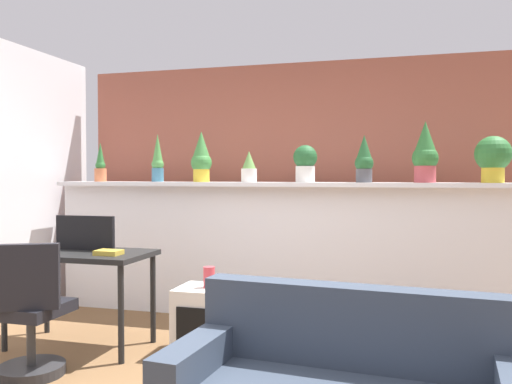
# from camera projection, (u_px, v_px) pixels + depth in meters

# --- Properties ---
(divider_wall) EXTENTS (4.53, 0.16, 1.24)m
(divider_wall) POSITION_uv_depth(u_px,v_px,m) (281.00, 253.00, 4.92)
(divider_wall) COLOR silver
(divider_wall) RESTS_ON ground
(plant_shelf) EXTENTS (4.53, 0.33, 0.04)m
(plant_shelf) POSITION_uv_depth(u_px,v_px,m) (280.00, 184.00, 4.86)
(plant_shelf) COLOR silver
(plant_shelf) RESTS_ON divider_wall
(brick_wall_behind) EXTENTS (4.53, 0.10, 2.50)m
(brick_wall_behind) POSITION_uv_depth(u_px,v_px,m) (294.00, 185.00, 5.48)
(brick_wall_behind) COLOR #9E5442
(brick_wall_behind) RESTS_ON ground
(potted_plant_0) EXTENTS (0.12, 0.12, 0.40)m
(potted_plant_0) POSITION_uv_depth(u_px,v_px,m) (100.00, 165.00, 5.36)
(potted_plant_0) COLOR #C66B42
(potted_plant_0) RESTS_ON plant_shelf
(potted_plant_1) EXTENTS (0.12, 0.12, 0.48)m
(potted_plant_1) POSITION_uv_depth(u_px,v_px,m) (158.00, 160.00, 5.22)
(potted_plant_1) COLOR #386B84
(potted_plant_1) RESTS_ON plant_shelf
(potted_plant_2) EXTENTS (0.20, 0.20, 0.49)m
(potted_plant_2) POSITION_uv_depth(u_px,v_px,m) (201.00, 158.00, 5.07)
(potted_plant_2) COLOR gold
(potted_plant_2) RESTS_ON plant_shelf
(potted_plant_3) EXTENTS (0.15, 0.15, 0.29)m
(potted_plant_3) POSITION_uv_depth(u_px,v_px,m) (249.00, 168.00, 4.92)
(potted_plant_3) COLOR silver
(potted_plant_3) RESTS_ON plant_shelf
(potted_plant_4) EXTENTS (0.22, 0.22, 0.34)m
(potted_plant_4) POSITION_uv_depth(u_px,v_px,m) (305.00, 162.00, 4.82)
(potted_plant_4) COLOR silver
(potted_plant_4) RESTS_ON plant_shelf
(potted_plant_5) EXTENTS (0.16, 0.16, 0.42)m
(potted_plant_5) POSITION_uv_depth(u_px,v_px,m) (364.00, 160.00, 4.62)
(potted_plant_5) COLOR #4C4C51
(potted_plant_5) RESTS_ON plant_shelf
(potted_plant_6) EXTENTS (0.22, 0.22, 0.52)m
(potted_plant_6) POSITION_uv_depth(u_px,v_px,m) (425.00, 153.00, 4.49)
(potted_plant_6) COLOR #B7474C
(potted_plant_6) RESTS_ON plant_shelf
(potted_plant_7) EXTENTS (0.30, 0.30, 0.39)m
(potted_plant_7) POSITION_uv_depth(u_px,v_px,m) (493.00, 157.00, 4.37)
(potted_plant_7) COLOR gold
(potted_plant_7) RESTS_ON plant_shelf
(desk) EXTENTS (1.10, 0.60, 0.75)m
(desk) POSITION_uv_depth(u_px,v_px,m) (80.00, 262.00, 4.13)
(desk) COLOR black
(desk) RESTS_ON ground
(tv_monitor) EXTENTS (0.51, 0.04, 0.28)m
(tv_monitor) POSITION_uv_depth(u_px,v_px,m) (85.00, 233.00, 4.20)
(tv_monitor) COLOR black
(tv_monitor) RESTS_ON desk
(office_chair) EXTENTS (0.52, 0.52, 0.91)m
(office_chair) POSITION_uv_depth(u_px,v_px,m) (29.00, 320.00, 3.48)
(office_chair) COLOR #262628
(office_chair) RESTS_ON ground
(side_cube_shelf) EXTENTS (0.40, 0.41, 0.50)m
(side_cube_shelf) POSITION_uv_depth(u_px,v_px,m) (204.00, 320.00, 3.99)
(side_cube_shelf) COLOR silver
(side_cube_shelf) RESTS_ON ground
(vase_on_shelf) EXTENTS (0.09, 0.09, 0.16)m
(vase_on_shelf) POSITION_uv_depth(u_px,v_px,m) (209.00, 277.00, 3.97)
(vase_on_shelf) COLOR #CC3D47
(vase_on_shelf) RESTS_ON side_cube_shelf
(book_on_desk) EXTENTS (0.19, 0.14, 0.04)m
(book_on_desk) POSITION_uv_depth(u_px,v_px,m) (109.00, 252.00, 3.95)
(book_on_desk) COLOR gold
(book_on_desk) RESTS_ON desk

